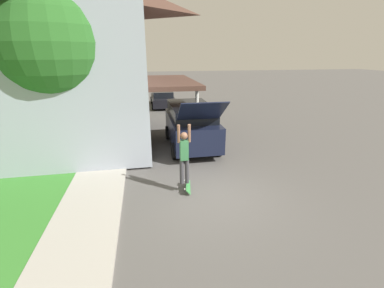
{
  "coord_description": "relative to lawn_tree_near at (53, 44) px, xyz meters",
  "views": [
    {
      "loc": [
        -1.87,
        -7.0,
        4.25
      ],
      "look_at": [
        -0.21,
        1.85,
        1.07
      ],
      "focal_mm": 24.0,
      "sensor_mm": 36.0,
      "label": 1
    }
  ],
  "objects": [
    {
      "name": "skateboarder",
      "position": [
        4.12,
        -3.12,
        -3.23
      ],
      "size": [
        0.41,
        0.22,
        1.93
      ],
      "color": "#38383D",
      "rests_on": "ground_plane"
    },
    {
      "name": "lawn",
      "position": [
        -3.13,
        2.64,
        -4.53
      ],
      "size": [
        10.0,
        80.0,
        0.08
      ],
      "color": "#387F2D",
      "rests_on": "ground_plane"
    },
    {
      "name": "skateboard",
      "position": [
        4.24,
        -3.02,
        -4.39
      ],
      "size": [
        0.29,
        0.76,
        0.31
      ],
      "color": "#337F3D",
      "rests_on": "ground_plane"
    },
    {
      "name": "ground_plane",
      "position": [
        4.87,
        -3.36,
        -4.57
      ],
      "size": [
        120.0,
        120.0,
        0.0
      ],
      "primitive_type": "plane",
      "color": "#54514F"
    },
    {
      "name": "car_down_street",
      "position": [
        4.57,
        11.5,
        -3.93
      ],
      "size": [
        1.97,
        4.32,
        1.3
      ],
      "color": "black",
      "rests_on": "ground_plane"
    },
    {
      "name": "sidewalk",
      "position": [
        1.27,
        2.64,
        -4.52
      ],
      "size": [
        1.8,
        80.0,
        0.1
      ],
      "color": "#ADA89E",
      "rests_on": "ground_plane"
    },
    {
      "name": "suv_parked",
      "position": [
        5.1,
        1.11,
        -3.45
      ],
      "size": [
        2.15,
        5.12,
        2.66
      ],
      "color": "black",
      "rests_on": "ground_plane"
    },
    {
      "name": "lawn_tree_near",
      "position": [
        0.0,
        0.0,
        0.0
      ],
      "size": [
        3.91,
        3.91,
        6.46
      ],
      "color": "brown",
      "rests_on": "lawn"
    },
    {
      "name": "house",
      "position": [
        -2.25,
        3.17,
        0.09
      ],
      "size": [
        13.7,
        9.36,
        8.84
      ],
      "color": "#99A3B2",
      "rests_on": "lawn"
    },
    {
      "name": "lawn_tree_far",
      "position": [
        0.48,
        9.87,
        0.72
      ],
      "size": [
        3.8,
        3.8,
        7.14
      ],
      "color": "brown",
      "rests_on": "lawn"
    }
  ]
}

